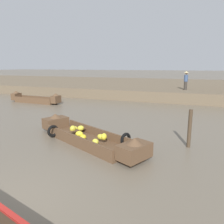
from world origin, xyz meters
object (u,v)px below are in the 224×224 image
(vendor_person, at_px, (186,80))
(mooring_post, at_px, (190,129))
(cargo_boat_upstream, at_px, (35,99))
(banana_boat, at_px, (87,136))

(vendor_person, distance_m, mooring_post, 12.43)
(cargo_boat_upstream, distance_m, mooring_post, 13.94)
(cargo_boat_upstream, relative_size, vendor_person, 2.91)
(banana_boat, xyz_separation_m, cargo_boat_upstream, (-8.67, 7.11, 0.04))
(banana_boat, xyz_separation_m, vendor_person, (2.97, 13.33, 1.58))
(vendor_person, relative_size, mooring_post, 1.13)
(cargo_boat_upstream, relative_size, mooring_post, 3.31)
(cargo_boat_upstream, height_order, vendor_person, vendor_person)
(banana_boat, bearing_deg, mooring_post, 14.33)
(mooring_post, bearing_deg, vendor_person, 94.04)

